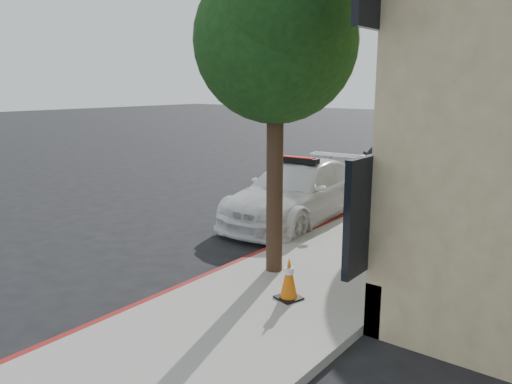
{
  "coord_description": "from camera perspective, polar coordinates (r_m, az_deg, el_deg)",
  "views": [
    {
      "loc": [
        8.0,
        -9.15,
        3.52
      ],
      "look_at": [
        0.84,
        0.11,
        1.0
      ],
      "focal_mm": 35.0,
      "sensor_mm": 36.0,
      "label": 1
    }
  ],
  "objects": [
    {
      "name": "fire_hydrant",
      "position": [
        12.22,
        12.63,
        -1.94
      ],
      "size": [
        0.4,
        0.36,
        0.94
      ],
      "rotation": [
        0.0,
        0.0,
        0.43
      ],
      "color": "silver",
      "rests_on": "sidewalk"
    },
    {
      "name": "tree_near",
      "position": [
        8.79,
        2.39,
        17.06
      ],
      "size": [
        2.92,
        2.82,
        5.62
      ],
      "color": "black",
      "rests_on": "sidewalk"
    },
    {
      "name": "sidewalk",
      "position": [
        19.95,
        24.36,
        1.12
      ],
      "size": [
        3.2,
        50.0,
        0.15
      ],
      "primitive_type": "cube",
      "color": "gray",
      "rests_on": "ground"
    },
    {
      "name": "police_car",
      "position": [
        13.15,
        4.81,
        0.06
      ],
      "size": [
        2.51,
        5.46,
        1.7
      ],
      "rotation": [
        0.0,
        0.0,
        0.07
      ],
      "color": "white",
      "rests_on": "ground"
    },
    {
      "name": "ground",
      "position": [
        12.65,
        -3.35,
        -4.02
      ],
      "size": [
        120.0,
        120.0,
        0.0
      ],
      "primitive_type": "plane",
      "color": "black",
      "rests_on": "ground"
    },
    {
      "name": "tree_mid",
      "position": [
        15.98,
        19.74,
        13.76
      ],
      "size": [
        2.77,
        2.64,
        5.43
      ],
      "color": "black",
      "rests_on": "sidewalk"
    },
    {
      "name": "parked_car_mid",
      "position": [
        19.99,
        15.02,
        3.73
      ],
      "size": [
        1.76,
        4.33,
        1.47
      ],
      "primitive_type": "imported",
      "rotation": [
        0.0,
        0.0,
        0.0
      ],
      "color": "black",
      "rests_on": "ground"
    },
    {
      "name": "traffic_cone",
      "position": [
        8.1,
        3.78,
        -9.82
      ],
      "size": [
        0.45,
        0.45,
        0.7
      ],
      "rotation": [
        0.0,
        0.0,
        -0.28
      ],
      "color": "black",
      "rests_on": "sidewalk"
    },
    {
      "name": "tree_far",
      "position": [
        23.7,
        26.03,
        13.05
      ],
      "size": [
        3.1,
        3.0,
        5.81
      ],
      "color": "black",
      "rests_on": "sidewalk"
    },
    {
      "name": "curb_strip",
      "position": [
        20.34,
        20.16,
        1.65
      ],
      "size": [
        0.12,
        50.0,
        0.15
      ],
      "primitive_type": "cube",
      "color": "maroon",
      "rests_on": "ground"
    },
    {
      "name": "parked_car_far",
      "position": [
        23.66,
        19.41,
        4.47
      ],
      "size": [
        1.57,
        3.95,
        1.28
      ],
      "primitive_type": "imported",
      "rotation": [
        0.0,
        0.0,
        0.06
      ],
      "color": "black",
      "rests_on": "ground"
    }
  ]
}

